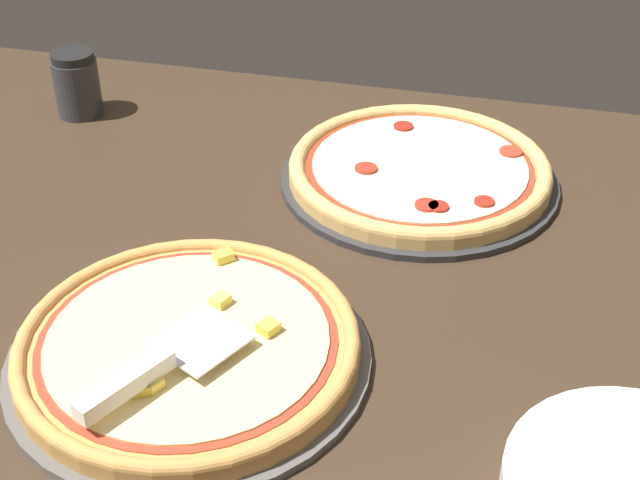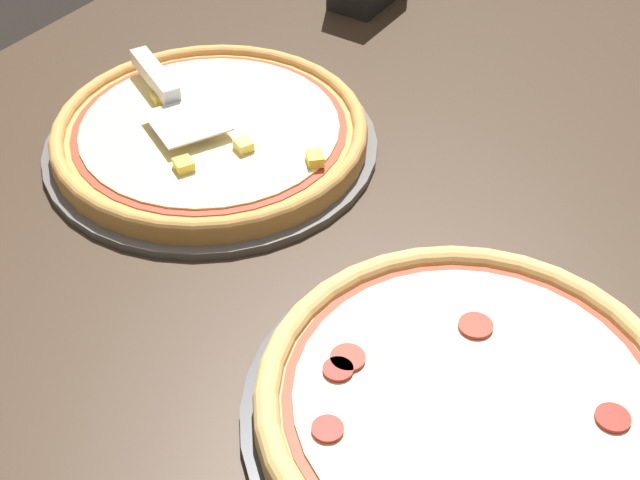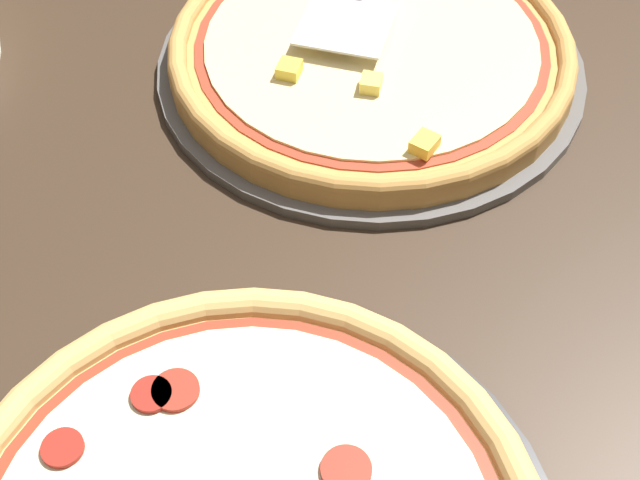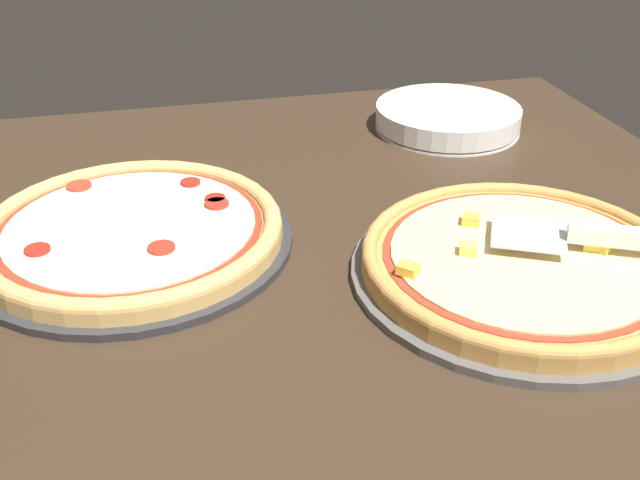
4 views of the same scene
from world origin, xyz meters
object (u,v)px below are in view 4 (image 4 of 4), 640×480
Objects in this scene: pizza_front at (523,260)px; pizza_back at (131,229)px; serving_spatula at (596,236)px; plate_stack at (448,118)px.

pizza_back is at bearing 67.31° from pizza_front.
serving_spatula is 0.81× the size of plate_stack.
pizza_front is at bearing 81.71° from serving_spatula.
serving_spatula is at bearing -110.59° from pizza_back.
plate_stack is (28.60, -54.20, -0.31)cm from pizza_back.
plate_stack is (48.43, -1.44, -3.22)cm from serving_spatula.
serving_spatula reaches higher than pizza_back.
pizza_front is at bearing 168.48° from plate_stack.
plate_stack is at bearing -62.18° from pizza_back.
pizza_back is at bearing 117.82° from plate_stack.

